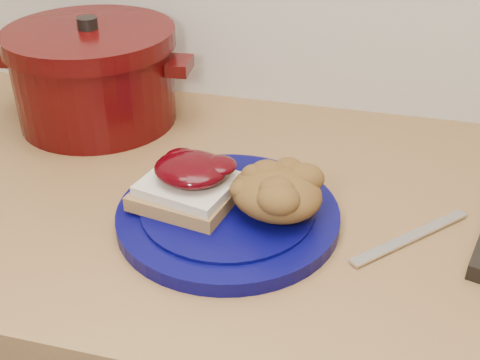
% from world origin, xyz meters
% --- Properties ---
extents(plate, '(0.34, 0.34, 0.02)m').
position_xyz_m(plate, '(-0.04, 1.44, 0.91)').
color(plate, '#050440').
rests_on(plate, wood_countertop).
extents(sandwich, '(0.13, 0.12, 0.06)m').
position_xyz_m(sandwich, '(-0.09, 1.44, 0.95)').
color(sandwich, olive).
rests_on(sandwich, plate).
extents(stuffing_mound, '(0.13, 0.12, 0.06)m').
position_xyz_m(stuffing_mound, '(0.02, 1.44, 0.95)').
color(stuffing_mound, brown).
rests_on(stuffing_mound, plate).
extents(butter_knife, '(0.14, 0.14, 0.00)m').
position_xyz_m(butter_knife, '(0.18, 1.46, 0.90)').
color(butter_knife, silver).
rests_on(butter_knife, wood_countertop).
extents(dutch_oven, '(0.32, 0.29, 0.17)m').
position_xyz_m(dutch_oven, '(-0.32, 1.66, 0.98)').
color(dutch_oven, '#3B0505').
rests_on(dutch_oven, wood_countertop).
extents(pepper_grinder, '(0.07, 0.07, 0.14)m').
position_xyz_m(pepper_grinder, '(-0.33, 1.72, 0.97)').
color(pepper_grinder, black).
rests_on(pepper_grinder, wood_countertop).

